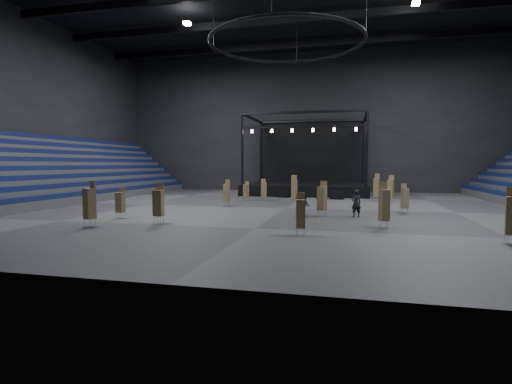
% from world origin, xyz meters
% --- Properties ---
extents(floor, '(50.00, 50.00, 0.00)m').
position_xyz_m(floor, '(0.00, 0.00, 0.00)').
color(floor, '#434345').
rests_on(floor, ground).
extents(wall_back, '(50.00, 0.20, 18.00)m').
position_xyz_m(wall_back, '(0.00, 21.00, 9.00)').
color(wall_back, black).
rests_on(wall_back, ground).
extents(wall_left, '(0.20, 42.00, 18.00)m').
position_xyz_m(wall_left, '(-25.00, 0.00, 9.00)').
color(wall_left, black).
rests_on(wall_left, ground).
extents(bleachers_left, '(7.20, 40.00, 6.40)m').
position_xyz_m(bleachers_left, '(-22.94, 0.00, 1.73)').
color(bleachers_left, '#454547').
rests_on(bleachers_left, floor).
extents(stage, '(14.00, 10.00, 9.20)m').
position_xyz_m(stage, '(0.00, 16.24, 1.45)').
color(stage, black).
rests_on(stage, floor).
extents(truss_ring, '(12.30, 12.30, 5.15)m').
position_xyz_m(truss_ring, '(-0.00, 0.00, 13.00)').
color(truss_ring, black).
rests_on(truss_ring, ceiling).
extents(flight_case_left, '(1.17, 0.76, 0.72)m').
position_xyz_m(flight_case_left, '(-1.84, 10.02, 0.36)').
color(flight_case_left, black).
rests_on(flight_case_left, floor).
extents(flight_case_mid, '(1.15, 0.87, 0.69)m').
position_xyz_m(flight_case_mid, '(2.26, 8.82, 0.34)').
color(flight_case_mid, black).
rests_on(flight_case_mid, floor).
extents(flight_case_right, '(1.42, 1.03, 0.85)m').
position_xyz_m(flight_case_right, '(3.75, 9.05, 0.43)').
color(flight_case_right, black).
rests_on(flight_case_right, floor).
extents(chair_stack_1, '(0.62, 0.62, 2.55)m').
position_xyz_m(chair_stack_1, '(6.89, -8.56, 1.30)').
color(chair_stack_1, silver).
rests_on(chair_stack_1, floor).
extents(chair_stack_2, '(0.62, 0.62, 2.12)m').
position_xyz_m(chair_stack_2, '(-3.12, 6.01, 1.12)').
color(chair_stack_2, silver).
rests_on(chair_stack_2, floor).
extents(chair_stack_3, '(0.48, 0.48, 2.00)m').
position_xyz_m(chair_stack_3, '(-9.50, -8.47, 1.07)').
color(chair_stack_3, silver).
rests_on(chair_stack_3, floor).
extents(chair_stack_4, '(0.57, 0.57, 2.14)m').
position_xyz_m(chair_stack_4, '(8.85, -1.45, 1.12)').
color(chair_stack_4, silver).
rests_on(chair_stack_4, floor).
extents(chair_stack_5, '(0.61, 0.61, 2.51)m').
position_xyz_m(chair_stack_5, '(12.01, -11.99, 1.30)').
color(chair_stack_5, silver).
rests_on(chair_stack_5, floor).
extents(chair_stack_6, '(0.51, 0.51, 2.12)m').
position_xyz_m(chair_stack_6, '(2.69, -11.99, 1.11)').
color(chair_stack_6, silver).
rests_on(chair_stack_6, floor).
extents(chair_stack_7, '(0.68, 0.68, 2.59)m').
position_xyz_m(chair_stack_7, '(-9.22, -11.99, 1.35)').
color(chair_stack_7, silver).
rests_on(chair_stack_7, floor).
extents(chair_stack_8, '(0.52, 0.52, 2.24)m').
position_xyz_m(chair_stack_8, '(-5.06, 0.34, 1.15)').
color(chair_stack_8, silver).
rests_on(chair_stack_8, floor).
extents(chair_stack_9, '(0.66, 0.66, 2.53)m').
position_xyz_m(chair_stack_9, '(8.62, 6.68, 1.32)').
color(chair_stack_9, silver).
rests_on(chair_stack_9, floor).
extents(chair_stack_10, '(0.67, 0.67, 2.40)m').
position_xyz_m(chair_stack_10, '(3.21, -4.52, 1.26)').
color(chair_stack_10, silver).
rests_on(chair_stack_10, floor).
extents(chair_stack_11, '(0.62, 0.62, 2.57)m').
position_xyz_m(chair_stack_11, '(0.19, 3.53, 1.33)').
color(chair_stack_11, silver).
rests_on(chair_stack_11, floor).
extents(chair_stack_12, '(0.55, 0.55, 1.88)m').
position_xyz_m(chair_stack_12, '(-4.72, 5.44, 1.00)').
color(chair_stack_12, silver).
rests_on(chair_stack_12, floor).
extents(chair_stack_13, '(0.61, 0.61, 2.64)m').
position_xyz_m(chair_stack_13, '(7.46, 8.01, 1.34)').
color(chair_stack_13, silver).
rests_on(chair_stack_13, floor).
extents(chair_stack_14, '(0.57, 0.57, 2.37)m').
position_xyz_m(chair_stack_14, '(-6.05, -9.91, 1.26)').
color(chair_stack_14, silver).
rests_on(chair_stack_14, floor).
extents(man_center, '(0.79, 0.65, 1.85)m').
position_xyz_m(man_center, '(5.44, -4.37, 0.93)').
color(man_center, black).
rests_on(man_center, floor).
extents(crew_member, '(0.80, 0.90, 1.53)m').
position_xyz_m(crew_member, '(2.09, -4.78, 0.76)').
color(crew_member, black).
rests_on(crew_member, floor).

